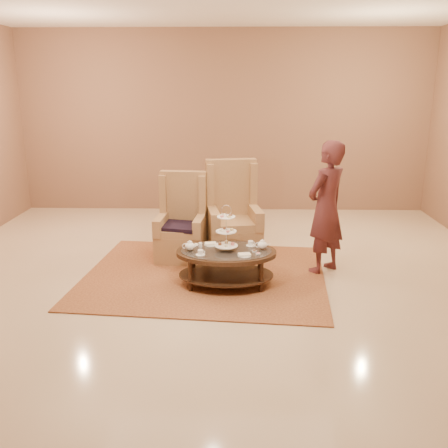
{
  "coord_description": "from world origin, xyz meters",
  "views": [
    {
      "loc": [
        0.25,
        -5.92,
        2.49
      ],
      "look_at": [
        0.1,
        0.2,
        0.76
      ],
      "focal_mm": 40.0,
      "sensor_mm": 36.0,
      "label": 1
    }
  ],
  "objects_px": {
    "armchair_left": "(182,230)",
    "person": "(326,208)",
    "tea_table": "(226,257)",
    "armchair_right": "(233,223)"
  },
  "relations": [
    {
      "from": "tea_table",
      "to": "armchair_right",
      "type": "relative_size",
      "value": 0.9
    },
    {
      "from": "tea_table",
      "to": "armchair_left",
      "type": "distance_m",
      "value": 1.24
    },
    {
      "from": "armchair_left",
      "to": "armchair_right",
      "type": "relative_size",
      "value": 0.9
    },
    {
      "from": "armchair_left",
      "to": "person",
      "type": "distance_m",
      "value": 2.1
    },
    {
      "from": "armchair_left",
      "to": "armchair_right",
      "type": "distance_m",
      "value": 0.77
    },
    {
      "from": "tea_table",
      "to": "person",
      "type": "distance_m",
      "value": 1.51
    },
    {
      "from": "person",
      "to": "armchair_right",
      "type": "bearing_deg",
      "value": -73.83
    },
    {
      "from": "armchair_left",
      "to": "person",
      "type": "height_order",
      "value": "person"
    },
    {
      "from": "armchair_left",
      "to": "armchair_right",
      "type": "height_order",
      "value": "armchair_right"
    },
    {
      "from": "tea_table",
      "to": "armchair_left",
      "type": "xyz_separation_m",
      "value": [
        -0.67,
        1.05,
        0.04
      ]
    }
  ]
}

